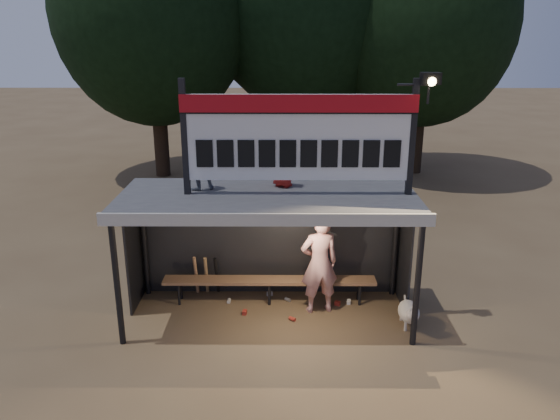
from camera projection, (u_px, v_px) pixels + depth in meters
name	position (u px, v px, depth m)	size (l,w,h in m)	color
ground	(269.00, 316.00, 9.89)	(80.00, 80.00, 0.00)	brown
player	(319.00, 263.00, 9.80)	(0.69, 0.45, 1.90)	white
child_a	(198.00, 160.00, 9.25)	(0.51, 0.40, 1.05)	slate
child_b	(283.00, 161.00, 9.44)	(0.45, 0.30, 0.93)	#A91E1A
dugout_shelter	(269.00, 216.00, 9.54)	(5.10, 2.08, 2.32)	#434346
scoreboard_assembly	(302.00, 135.00, 8.83)	(4.10, 0.27, 1.99)	black
bench	(269.00, 281.00, 10.28)	(4.00, 0.35, 0.48)	#906644
tree_left	(152.00, 10.00, 17.65)	(6.46, 6.46, 9.27)	#312115
tree_right	(425.00, 21.00, 18.18)	(6.08, 6.08, 8.72)	black
dog	(409.00, 312.00, 9.46)	(0.36, 0.81, 0.49)	#EFE5CF
bats	(206.00, 275.00, 10.54)	(0.48, 0.33, 0.84)	#A1714B
litter	(288.00, 304.00, 10.25)	(2.35, 1.07, 0.08)	red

